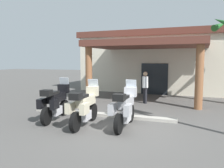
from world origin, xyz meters
TOP-DOWN VIEW (x-y plane):
  - ground_plane at (0.00, 0.00)m, footprint 80.00×80.00m
  - motel_building at (0.13, 11.10)m, footprint 12.21×10.93m
  - motorcycle_black at (-2.60, 0.28)m, footprint 0.78×2.21m
  - motorcycle_cream at (-1.18, -0.07)m, footprint 0.72×2.21m
  - motorcycle_silver at (0.24, 0.21)m, footprint 0.70×2.21m
  - pedestrian at (0.04, 4.86)m, footprint 0.34×0.45m
  - curb_strip at (-1.18, 1.48)m, footprint 6.25×0.36m

SIDE VIEW (x-z plane):
  - ground_plane at x=0.00m, z-range 0.00..0.00m
  - curb_strip at x=-1.18m, z-range 0.00..0.12m
  - motorcycle_black at x=-2.60m, z-range -0.11..1.50m
  - motorcycle_cream at x=-1.18m, z-range -0.11..1.50m
  - motorcycle_silver at x=0.24m, z-range -0.11..1.50m
  - pedestrian at x=0.04m, z-range 0.14..1.86m
  - motel_building at x=0.13m, z-range 0.05..4.47m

